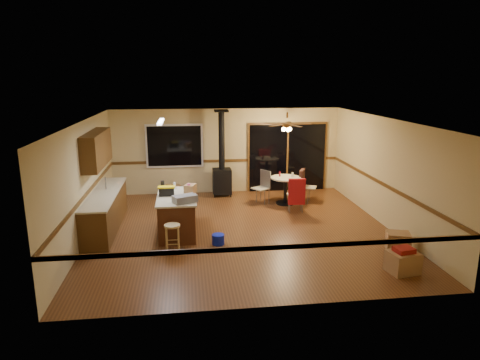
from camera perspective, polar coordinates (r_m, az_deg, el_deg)
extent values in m
plane|color=brown|center=(10.22, 0.21, -6.67)|extent=(7.00, 7.00, 0.00)
plane|color=silver|center=(9.63, 0.23, 7.99)|extent=(7.00, 7.00, 0.00)
plane|color=tan|center=(13.25, -1.75, 3.89)|extent=(7.00, 0.00, 7.00)
plane|color=tan|center=(6.53, 4.24, -6.58)|extent=(7.00, 0.00, 7.00)
plane|color=tan|center=(10.02, -20.04, -0.17)|extent=(0.00, 7.00, 7.00)
plane|color=tan|center=(10.86, 18.86, 0.95)|extent=(0.00, 7.00, 7.00)
cube|color=black|center=(13.12, -8.73, 4.52)|extent=(1.72, 0.10, 1.32)
cube|color=black|center=(13.56, 6.30, 2.96)|extent=(2.52, 0.10, 2.10)
cube|color=#513214|center=(10.66, -17.51, -4.03)|extent=(0.60, 3.00, 0.86)
cube|color=beige|center=(10.54, -17.69, -1.69)|extent=(0.64, 3.04, 0.04)
cube|color=#513214|center=(10.54, -18.57, 3.93)|extent=(0.35, 2.00, 0.80)
cube|color=#4A2412|center=(10.01, -8.36, -4.67)|extent=(0.80, 1.60, 0.86)
cube|color=beige|center=(9.87, -8.45, -2.19)|extent=(0.88, 1.68, 0.04)
cube|color=black|center=(12.97, -2.41, -0.15)|extent=(0.55, 0.50, 0.75)
cylinder|color=black|center=(12.73, -2.47, 5.37)|extent=(0.18, 0.18, 1.77)
cylinder|color=brown|center=(11.87, 6.30, 7.30)|extent=(0.24, 0.24, 0.10)
cylinder|color=brown|center=(11.85, 6.34, 8.59)|extent=(0.05, 0.05, 0.16)
sphere|color=#FFD88C|center=(11.89, 6.29, 6.72)|extent=(0.16, 0.16, 0.16)
cube|color=white|center=(9.87, -10.52, 7.66)|extent=(0.10, 1.20, 0.04)
cube|color=slate|center=(9.31, -7.37, -2.50)|extent=(0.57, 0.47, 0.16)
cube|color=black|center=(9.89, -9.75, -1.54)|extent=(0.34, 0.19, 0.19)
cube|color=gold|center=(9.86, -9.78, -0.93)|extent=(0.39, 0.21, 0.03)
cube|color=#996F44|center=(10.04, -6.65, -1.15)|extent=(0.31, 0.36, 0.20)
cylinder|color=black|center=(10.11, -10.27, -0.91)|extent=(0.09, 0.09, 0.29)
cylinder|color=#D84C8C|center=(9.97, -6.84, -1.16)|extent=(0.09, 0.09, 0.23)
cylinder|color=white|center=(10.40, -8.71, -0.79)|extent=(0.07, 0.07, 0.17)
cylinder|color=tan|center=(8.99, -8.98, -7.72)|extent=(0.40, 0.40, 0.60)
cylinder|color=#0D1EBA|center=(9.36, -2.93, -7.92)|extent=(0.34, 0.34, 0.22)
cylinder|color=black|center=(12.32, 6.03, -3.06)|extent=(0.53, 0.53, 0.04)
cylinder|color=black|center=(12.22, 6.08, -1.40)|extent=(0.10, 0.10, 0.70)
cylinder|color=beige|center=(12.13, 6.12, 0.29)|extent=(0.85, 0.85, 0.04)
cylinder|color=#590C14|center=(12.17, 5.34, 0.79)|extent=(0.06, 0.06, 0.14)
cylinder|color=beige|center=(12.10, 7.01, 0.66)|extent=(0.07, 0.07, 0.14)
cube|color=tan|center=(12.16, 2.76, -1.12)|extent=(0.56, 0.56, 0.03)
cube|color=slate|center=(12.23, 3.42, 0.16)|extent=(0.25, 0.35, 0.50)
cube|color=tan|center=(11.57, 7.35, -1.99)|extent=(0.42, 0.42, 0.03)
cube|color=slate|center=(11.33, 7.58, -1.03)|extent=(0.40, 0.05, 0.50)
cube|color=#A31213|center=(11.34, 7.59, -1.55)|extent=(0.44, 0.12, 0.70)
cube|color=tan|center=(12.43, 9.17, -0.96)|extent=(0.53, 0.53, 0.03)
cube|color=slate|center=(12.39, 8.35, 0.22)|extent=(0.19, 0.38, 0.50)
cube|color=black|center=(12.42, 8.24, -0.22)|extent=(0.27, 0.44, 0.70)
cube|color=#996F44|center=(13.05, -9.01, -1.47)|extent=(0.53, 0.47, 0.36)
cube|color=#996F44|center=(8.62, 20.88, -10.19)|extent=(0.59, 0.53, 0.40)
cube|color=#996F44|center=(9.63, 20.31, -7.67)|extent=(0.57, 0.52, 0.38)
cube|color=maroon|center=(8.53, 21.02, -8.68)|extent=(0.38, 0.33, 0.09)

